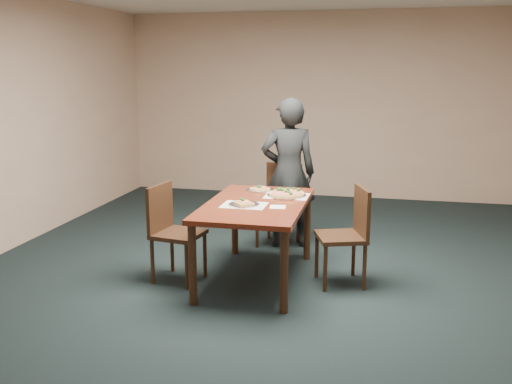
% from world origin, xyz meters
% --- Properties ---
extents(ground, '(8.00, 8.00, 0.00)m').
position_xyz_m(ground, '(0.00, 0.00, 0.00)').
color(ground, black).
rests_on(ground, ground).
extents(room_shell, '(8.00, 8.00, 8.00)m').
position_xyz_m(room_shell, '(0.00, 0.00, 1.74)').
color(room_shell, tan).
rests_on(room_shell, ground).
extents(dining_table, '(0.90, 1.50, 0.75)m').
position_xyz_m(dining_table, '(-0.15, 0.23, 0.66)').
color(dining_table, '#541C10').
rests_on(dining_table, ground).
extents(chair_far, '(0.49, 0.49, 0.91)m').
position_xyz_m(chair_far, '(-0.13, 1.41, 0.52)').
color(chair_far, black).
rests_on(chair_far, ground).
extents(chair_left, '(0.48, 0.48, 0.91)m').
position_xyz_m(chair_left, '(-0.92, 0.06, 0.52)').
color(chair_left, black).
rests_on(chair_left, ground).
extents(chair_right, '(0.53, 0.53, 0.91)m').
position_xyz_m(chair_right, '(0.71, 0.32, 0.52)').
color(chair_right, black).
rests_on(chair_right, ground).
extents(diner, '(0.69, 0.54, 1.66)m').
position_xyz_m(diner, '(-0.03, 1.34, 0.83)').
color(diner, black).
rests_on(diner, ground).
extents(placemat_main, '(0.42, 0.32, 0.00)m').
position_xyz_m(placemat_main, '(0.08, 0.56, 0.75)').
color(placemat_main, white).
rests_on(placemat_main, dining_table).
extents(placemat_near, '(0.40, 0.30, 0.00)m').
position_xyz_m(placemat_near, '(-0.23, 0.11, 0.75)').
color(placemat_near, white).
rests_on(placemat_near, dining_table).
extents(pizza_pan, '(0.38, 0.38, 0.07)m').
position_xyz_m(pizza_pan, '(0.08, 0.56, 0.77)').
color(pizza_pan, silver).
rests_on(pizza_pan, dining_table).
extents(slice_plate_near, '(0.28, 0.28, 0.06)m').
position_xyz_m(slice_plate_near, '(-0.23, 0.11, 0.76)').
color(slice_plate_near, silver).
rests_on(slice_plate_near, dining_table).
extents(slice_plate_far, '(0.28, 0.28, 0.06)m').
position_xyz_m(slice_plate_far, '(-0.23, 0.76, 0.76)').
color(slice_plate_far, silver).
rests_on(slice_plate_far, dining_table).
extents(napkin, '(0.16, 0.16, 0.01)m').
position_xyz_m(napkin, '(0.08, 0.09, 0.75)').
color(napkin, white).
rests_on(napkin, dining_table).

